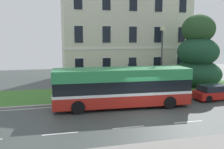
{
  "coord_description": "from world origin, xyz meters",
  "views": [
    {
      "loc": [
        -6.21,
        -14.81,
        5.25
      ],
      "look_at": [
        -1.59,
        4.01,
        2.34
      ],
      "focal_mm": 38.25,
      "sensor_mm": 36.0,
      "label": 1
    }
  ],
  "objects": [
    {
      "name": "ground_plane",
      "position": [
        0.0,
        1.21,
        -0.01
      ],
      "size": [
        60.0,
        56.0,
        0.18
      ],
      "color": "#3F4544"
    },
    {
      "name": "evergreen_tree",
      "position": [
        9.16,
        8.37,
        3.22
      ],
      "size": [
        5.28,
        5.28,
        8.0
      ],
      "color": "#423328",
      "rests_on": "ground_plane"
    },
    {
      "name": "georgian_townhouse",
      "position": [
        2.94,
        16.24,
        6.93
      ],
      "size": [
        16.2,
        8.22,
        13.56
      ],
      "color": "beige",
      "rests_on": "ground_plane"
    },
    {
      "name": "litter_bin",
      "position": [
        -1.06,
        5.21,
        0.73
      ],
      "size": [
        0.45,
        0.45,
        1.21
      ],
      "color": "#23472D",
      "rests_on": "ground_plane"
    },
    {
      "name": "single_decker_bus",
      "position": [
        -1.16,
        2.52,
        1.59
      ],
      "size": [
        10.56,
        3.12,
        3.02
      ],
      "rotation": [
        0.0,
        0.0,
        -0.05
      ],
      "color": "#B02219",
      "rests_on": "ground_plane"
    },
    {
      "name": "iron_verge_railing",
      "position": [
        2.94,
        4.4,
        0.62
      ],
      "size": [
        12.95,
        0.04,
        0.97
      ],
      "color": "black",
      "rests_on": "ground_plane"
    },
    {
      "name": "parked_hatchback_00",
      "position": [
        7.28,
        2.79,
        0.62
      ],
      "size": [
        3.86,
        1.91,
        1.29
      ],
      "rotation": [
        0.0,
        0.0,
        0.05
      ],
      "color": "red",
      "rests_on": "ground_plane"
    },
    {
      "name": "street_lamp_post",
      "position": [
        3.47,
        5.38,
        3.73
      ],
      "size": [
        0.36,
        0.24,
        6.24
      ],
      "color": "#333338",
      "rests_on": "ground_plane"
    }
  ]
}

